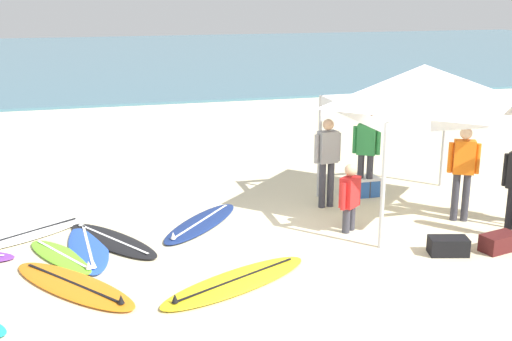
{
  "coord_description": "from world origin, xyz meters",
  "views": [
    {
      "loc": [
        -3.39,
        -9.02,
        3.99
      ],
      "look_at": [
        -0.54,
        1.22,
        1.0
      ],
      "focal_mm": 44.86,
      "sensor_mm": 36.0,
      "label": 1
    }
  ],
  "objects_px": {
    "surfboard_navy": "(201,223)",
    "person_green": "(366,149)",
    "gear_bag_by_pole": "(499,242)",
    "cooler_box": "(366,186)",
    "person_orange": "(463,168)",
    "surfboard_orange": "(74,285)",
    "surfboard_white": "(27,234)",
    "surfboard_lime": "(63,257)",
    "surfboard_black": "(112,240)",
    "surfboard_yellow": "(236,282)",
    "person_red": "(350,195)",
    "gear_bag_near_tent": "(448,246)",
    "surfboard_blue": "(88,247)",
    "person_grey": "(327,157)",
    "canopy_tent": "(423,85)"
  },
  "relations": [
    {
      "from": "surfboard_black",
      "to": "surfboard_orange",
      "type": "bearing_deg",
      "value": -111.28
    },
    {
      "from": "gear_bag_near_tent",
      "to": "surfboard_white",
      "type": "bearing_deg",
      "value": 158.09
    },
    {
      "from": "canopy_tent",
      "to": "surfboard_yellow",
      "type": "height_order",
      "value": "canopy_tent"
    },
    {
      "from": "surfboard_yellow",
      "to": "surfboard_white",
      "type": "distance_m",
      "value": 4.01
    },
    {
      "from": "surfboard_blue",
      "to": "surfboard_lime",
      "type": "bearing_deg",
      "value": -142.73
    },
    {
      "from": "person_green",
      "to": "gear_bag_near_tent",
      "type": "bearing_deg",
      "value": -89.54
    },
    {
      "from": "surfboard_black",
      "to": "person_grey",
      "type": "height_order",
      "value": "person_grey"
    },
    {
      "from": "surfboard_navy",
      "to": "person_green",
      "type": "distance_m",
      "value": 3.67
    },
    {
      "from": "surfboard_white",
      "to": "gear_bag_near_tent",
      "type": "height_order",
      "value": "gear_bag_near_tent"
    },
    {
      "from": "surfboard_white",
      "to": "surfboard_blue",
      "type": "height_order",
      "value": "same"
    },
    {
      "from": "surfboard_yellow",
      "to": "gear_bag_near_tent",
      "type": "xyz_separation_m",
      "value": [
        3.46,
        0.13,
        0.1
      ]
    },
    {
      "from": "surfboard_yellow",
      "to": "person_red",
      "type": "distance_m",
      "value": 2.86
    },
    {
      "from": "surfboard_yellow",
      "to": "person_green",
      "type": "distance_m",
      "value": 4.78
    },
    {
      "from": "person_green",
      "to": "surfboard_navy",
      "type": "bearing_deg",
      "value": -168.42
    },
    {
      "from": "surfboard_white",
      "to": "gear_bag_by_pole",
      "type": "xyz_separation_m",
      "value": [
        7.28,
        -2.66,
        0.1
      ]
    },
    {
      "from": "surfboard_black",
      "to": "surfboard_lime",
      "type": "xyz_separation_m",
      "value": [
        -0.76,
        -0.49,
        0.0
      ]
    },
    {
      "from": "surfboard_yellow",
      "to": "gear_bag_by_pole",
      "type": "relative_size",
      "value": 4.3
    },
    {
      "from": "surfboard_black",
      "to": "gear_bag_near_tent",
      "type": "bearing_deg",
      "value": -20.86
    },
    {
      "from": "surfboard_white",
      "to": "surfboard_lime",
      "type": "distance_m",
      "value": 1.29
    },
    {
      "from": "person_green",
      "to": "person_orange",
      "type": "relative_size",
      "value": 1.0
    },
    {
      "from": "canopy_tent",
      "to": "person_orange",
      "type": "height_order",
      "value": "canopy_tent"
    },
    {
      "from": "surfboard_blue",
      "to": "surfboard_yellow",
      "type": "bearing_deg",
      "value": -43.24
    },
    {
      "from": "gear_bag_near_tent",
      "to": "surfboard_blue",
      "type": "bearing_deg",
      "value": 162.41
    },
    {
      "from": "person_orange",
      "to": "gear_bag_by_pole",
      "type": "height_order",
      "value": "person_orange"
    },
    {
      "from": "gear_bag_by_pole",
      "to": "cooler_box",
      "type": "xyz_separation_m",
      "value": [
        -0.83,
        3.18,
        0.06
      ]
    },
    {
      "from": "person_orange",
      "to": "gear_bag_near_tent",
      "type": "bearing_deg",
      "value": -128.08
    },
    {
      "from": "surfboard_orange",
      "to": "person_green",
      "type": "distance_m",
      "value": 6.32
    },
    {
      "from": "cooler_box",
      "to": "surfboard_orange",
      "type": "bearing_deg",
      "value": -154.32
    },
    {
      "from": "surfboard_yellow",
      "to": "person_red",
      "type": "bearing_deg",
      "value": 32.18
    },
    {
      "from": "person_green",
      "to": "gear_bag_by_pole",
      "type": "height_order",
      "value": "person_green"
    },
    {
      "from": "surfboard_black",
      "to": "person_orange",
      "type": "xyz_separation_m",
      "value": [
        6.1,
        -0.61,
        0.95
      ]
    },
    {
      "from": "person_orange",
      "to": "gear_bag_by_pole",
      "type": "xyz_separation_m",
      "value": [
        -0.17,
        -1.4,
        -0.85
      ]
    },
    {
      "from": "surfboard_blue",
      "to": "gear_bag_near_tent",
      "type": "xyz_separation_m",
      "value": [
        5.44,
        -1.72,
        0.1
      ]
    },
    {
      "from": "surfboard_yellow",
      "to": "surfboard_white",
      "type": "height_order",
      "value": "same"
    },
    {
      "from": "person_orange",
      "to": "surfboard_orange",
      "type": "bearing_deg",
      "value": -171.82
    },
    {
      "from": "cooler_box",
      "to": "canopy_tent",
      "type": "bearing_deg",
      "value": -68.98
    },
    {
      "from": "person_green",
      "to": "gear_bag_near_tent",
      "type": "relative_size",
      "value": 2.85
    },
    {
      "from": "canopy_tent",
      "to": "surfboard_orange",
      "type": "bearing_deg",
      "value": -165.7
    },
    {
      "from": "canopy_tent",
      "to": "surfboard_orange",
      "type": "distance_m",
      "value": 6.77
    },
    {
      "from": "surfboard_black",
      "to": "person_green",
      "type": "relative_size",
      "value": 1.29
    },
    {
      "from": "surfboard_white",
      "to": "person_grey",
      "type": "bearing_deg",
      "value": 0.96
    },
    {
      "from": "surfboard_lime",
      "to": "person_grey",
      "type": "bearing_deg",
      "value": 14.35
    },
    {
      "from": "surfboard_navy",
      "to": "gear_bag_near_tent",
      "type": "xyz_separation_m",
      "value": [
        3.49,
        -2.33,
        0.1
      ]
    },
    {
      "from": "person_grey",
      "to": "person_red",
      "type": "relative_size",
      "value": 1.43
    },
    {
      "from": "person_orange",
      "to": "person_grey",
      "type": "bearing_deg",
      "value": 146.41
    },
    {
      "from": "canopy_tent",
      "to": "surfboard_orange",
      "type": "relative_size",
      "value": 1.24
    },
    {
      "from": "surfboard_blue",
      "to": "cooler_box",
      "type": "bearing_deg",
      "value": 14.11
    },
    {
      "from": "surfboard_yellow",
      "to": "person_red",
      "type": "height_order",
      "value": "person_red"
    },
    {
      "from": "surfboard_orange",
      "to": "cooler_box",
      "type": "relative_size",
      "value": 4.64
    },
    {
      "from": "surfboard_black",
      "to": "person_orange",
      "type": "height_order",
      "value": "person_orange"
    }
  ]
}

